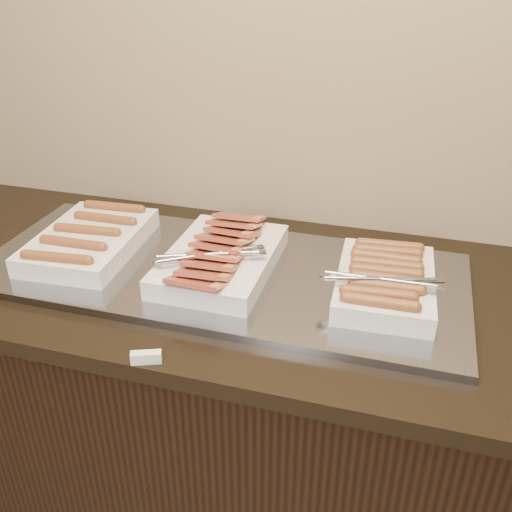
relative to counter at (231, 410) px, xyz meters
The scene contains 6 objects.
counter is the anchor object (origin of this frame).
warming_tray 0.46m from the counter, behind, with size 1.20×0.50×0.02m, color gray.
dish_left 0.62m from the counter, behind, with size 0.26×0.38×0.07m.
dish_center 0.50m from the counter, 166.17° to the right, with size 0.27×0.40×0.09m.
dish_right 0.63m from the counter, ahead, with size 0.27×0.33×0.08m.
label_holder 0.59m from the counter, 97.23° to the right, with size 0.06×0.02×0.02m, color silver.
Camera 1 is at (0.41, 0.98, 1.63)m, focal length 40.00 mm.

